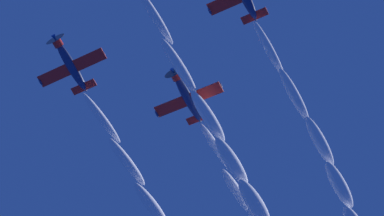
{
  "coord_description": "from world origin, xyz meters",
  "views": [
    {
      "loc": [
        -34.15,
        6.21,
        1.62
      ],
      "look_at": [
        7.49,
        -16.16,
        78.78
      ],
      "focal_mm": 78.46,
      "sensor_mm": 36.0,
      "label": 1
    }
  ],
  "objects": [
    {
      "name": "smoke_trail_lead",
      "position": [
        15.39,
        -28.8,
        77.95
      ],
      "size": [
        28.0,
        38.7,
        7.15
      ],
      "color": "white"
    },
    {
      "name": "airplane_right_wingman",
      "position": [
        10.28,
        -2.63,
        81.51
      ],
      "size": [
        7.41,
        7.0,
        2.47
      ],
      "color": "navy"
    },
    {
      "name": "airplane_slot_tail",
      "position": [
        7.96,
        -15.74,
        81.7
      ],
      "size": [
        7.39,
        7.02,
        2.36
      ],
      "color": "navy"
    }
  ]
}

